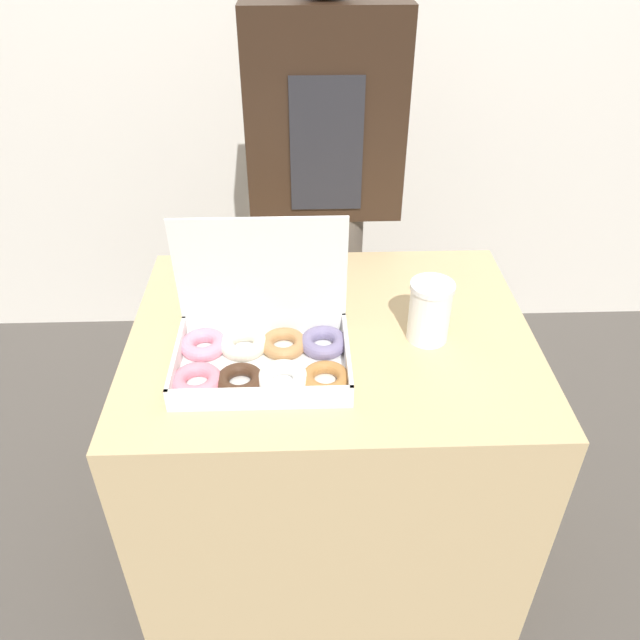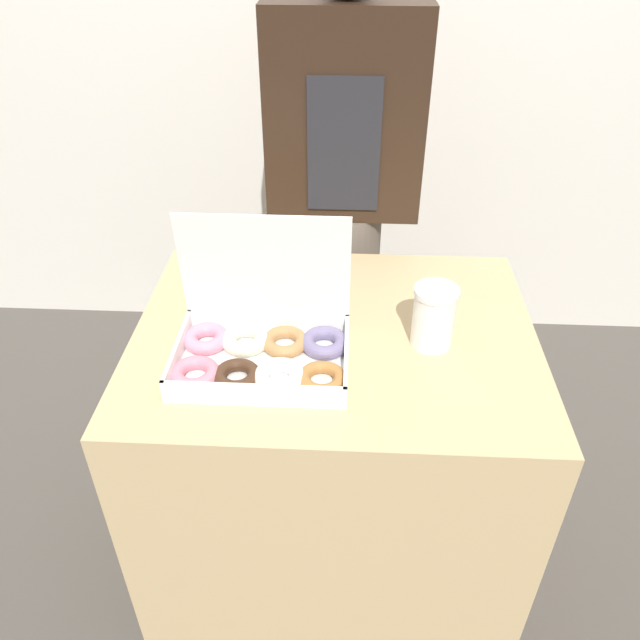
% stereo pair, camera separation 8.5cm
% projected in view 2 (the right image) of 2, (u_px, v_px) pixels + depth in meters
% --- Properties ---
extents(ground_plane, '(14.00, 14.00, 0.00)m').
position_uv_depth(ground_plane, '(331.00, 537.00, 1.80)').
color(ground_plane, '#4C4742').
extents(table, '(0.88, 0.70, 0.74)m').
position_uv_depth(table, '(333.00, 448.00, 1.59)').
color(table, tan).
rests_on(table, ground_plane).
extents(donut_box, '(0.38, 0.25, 0.29)m').
position_uv_depth(donut_box, '(262.00, 345.00, 1.26)').
color(donut_box, white).
rests_on(donut_box, table).
extents(coffee_cup, '(0.09, 0.09, 0.14)m').
position_uv_depth(coffee_cup, '(434.00, 317.00, 1.30)').
color(coffee_cup, white).
rests_on(coffee_cup, table).
extents(person_customer, '(0.40, 0.23, 1.57)m').
position_uv_depth(person_customer, '(343.00, 181.00, 1.70)').
color(person_customer, '#665B51').
rests_on(person_customer, ground_plane).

